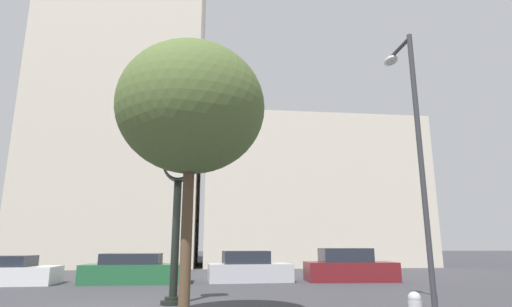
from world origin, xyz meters
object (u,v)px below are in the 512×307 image
object	(u,v)px
car_white	(7,272)
street_lamp_right	(411,127)
car_green	(135,270)
car_maroon	(349,267)
bare_tree	(191,109)
street_clock	(177,203)
car_silver	(249,269)

from	to	relation	value
car_white	street_lamp_right	bearing A→B (deg)	-34.62
car_green	car_maroon	world-z (taller)	car_maroon
car_maroon	bare_tree	bearing A→B (deg)	-121.28
street_clock	car_maroon	distance (m)	10.36
car_maroon	street_lamp_right	size ratio (longest dim) A/B	0.58
car_white	car_green	xyz separation A→B (m)	(5.37, 0.06, 0.04)
car_white	bare_tree	bearing A→B (deg)	-53.34
car_silver	street_lamp_right	bearing A→B (deg)	-72.33
car_white	car_silver	distance (m)	10.49
street_clock	car_maroon	world-z (taller)	street_clock
car_white	car_maroon	distance (m)	15.22
car_maroon	car_white	bearing A→B (deg)	-176.50
car_white	car_maroon	world-z (taller)	car_maroon
car_silver	bare_tree	distance (m)	11.54
street_clock	car_maroon	size ratio (longest dim) A/B	1.08
car_white	bare_tree	world-z (taller)	bare_tree
car_maroon	street_lamp_right	xyz separation A→B (m)	(-1.17, -9.05, 4.18)
street_clock	car_silver	size ratio (longest dim) A/B	1.17
street_clock	car_green	bearing A→B (deg)	108.65
street_lamp_right	bare_tree	xyz separation A→B (m)	(-5.90, -1.20, -0.12)
car_green	car_white	bearing A→B (deg)	-178.95
car_green	street_lamp_right	distance (m)	13.25
street_clock	street_lamp_right	distance (m)	7.10
street_clock	car_white	distance (m)	10.38
car_white	car_silver	bearing A→B (deg)	-0.15
car_white	car_silver	world-z (taller)	car_silver
car_green	car_silver	bearing A→B (deg)	3.40
street_clock	bare_tree	bearing A→B (deg)	-81.73
car_white	car_silver	size ratio (longest dim) A/B	1.04
street_clock	street_lamp_right	world-z (taller)	street_lamp_right
car_green	car_silver	world-z (taller)	car_silver
car_green	street_clock	bearing A→B (deg)	-70.97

